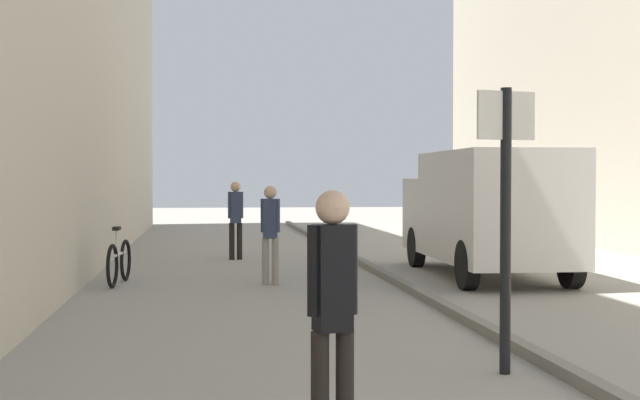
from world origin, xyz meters
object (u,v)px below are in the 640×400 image
Objects in this scene: street_sign_post at (506,204)px; pedestrian_far_crossing at (332,302)px; pedestrian_main_foreground at (270,228)px; delivery_van at (486,209)px; pedestrian_mid_block at (236,215)px; bicycle_leaning at (119,262)px.

pedestrian_far_crossing is at bearing 33.89° from street_sign_post.
delivery_van is (3.97, 0.73, 0.26)m from pedestrian_main_foreground.
pedestrian_mid_block is 0.32× the size of delivery_van.
pedestrian_far_crossing is at bearing -95.44° from pedestrian_mid_block.
delivery_van is at bearing -125.43° from pedestrian_far_crossing.
delivery_van is at bearing 9.83° from bicycle_leaning.
bicycle_leaning is at bearing -75.66° from street_sign_post.
delivery_van is 2.09× the size of street_sign_post.
pedestrian_mid_block is 1.00× the size of pedestrian_far_crossing.
pedestrian_far_crossing is 0.31× the size of delivery_van.
pedestrian_main_foreground is at bearing -168.46° from delivery_van.
delivery_van is 8.16m from street_sign_post.
pedestrian_mid_block is at bearing 70.82° from bicycle_leaning.
pedestrian_mid_block is at bearing -94.96° from street_sign_post.
pedestrian_main_foreground is 0.94× the size of bicycle_leaning.
bicycle_leaning is (-6.48, -0.38, -0.84)m from delivery_van.
bicycle_leaning is (-2.10, -4.36, -0.61)m from pedestrian_mid_block.
delivery_van is at bearing -48.29° from pedestrian_mid_block.
pedestrian_far_crossing is at bearing -111.86° from delivery_van.
pedestrian_mid_block is at bearing 138.93° from delivery_van.
pedestrian_far_crossing reaches higher than pedestrian_main_foreground.
street_sign_post is (2.05, -11.79, 0.56)m from pedestrian_mid_block.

